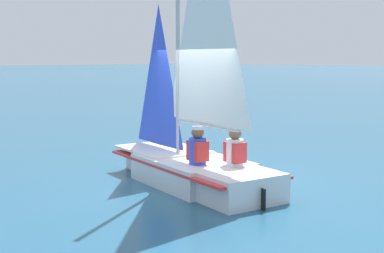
{
  "coord_description": "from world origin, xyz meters",
  "views": [
    {
      "loc": [
        -7.05,
        -6.76,
        2.36
      ],
      "look_at": [
        0.0,
        0.0,
        1.09
      ],
      "focal_mm": 50.0,
      "sensor_mm": 36.0,
      "label": 1
    }
  ],
  "objects": [
    {
      "name": "ground_plane",
      "position": [
        0.0,
        0.0,
        0.0
      ],
      "size": [
        260.0,
        260.0,
        0.0
      ],
      "primitive_type": "plane",
      "color": "#235675"
    },
    {
      "name": "sailboat_main",
      "position": [
        -0.01,
        -0.04,
        0.73
      ],
      "size": [
        2.32,
        4.12,
        5.57
      ],
      "rotation": [
        0.0,
        0.0,
        1.34
      ],
      "color": "silver",
      "rests_on": "ground_plane"
    },
    {
      "name": "sailor_helm",
      "position": [
        -0.31,
        -0.44,
        0.63
      ],
      "size": [
        0.36,
        0.39,
        1.16
      ],
      "rotation": [
        0.0,
        0.0,
        1.34
      ],
      "color": "black",
      "rests_on": "ground_plane"
    },
    {
      "name": "sailor_crew",
      "position": [
        0.04,
        -0.99,
        0.62
      ],
      "size": [
        0.36,
        0.39,
        1.16
      ],
      "rotation": [
        0.0,
        0.0,
        1.34
      ],
      "color": "black",
      "rests_on": "ground_plane"
    }
  ]
}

